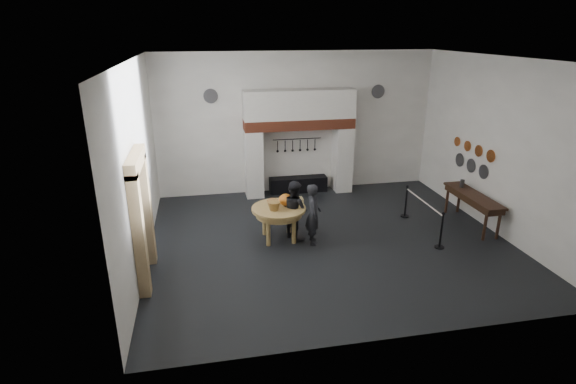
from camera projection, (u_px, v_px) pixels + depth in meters
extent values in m
cube|color=black|center=(329.00, 240.00, 11.59)|extent=(9.00, 8.00, 0.02)
cube|color=silver|center=(335.00, 59.00, 10.05)|extent=(9.00, 8.00, 0.02)
cube|color=white|center=(297.00, 123.00, 14.51)|extent=(9.00, 0.02, 4.50)
cube|color=white|center=(402.00, 222.00, 7.13)|extent=(9.00, 0.02, 4.50)
cube|color=white|center=(137.00, 166.00, 10.01)|extent=(0.02, 8.00, 4.50)
cube|color=white|center=(499.00, 147.00, 11.63)|extent=(0.02, 8.00, 4.50)
cube|color=silver|center=(254.00, 164.00, 14.32)|extent=(0.55, 0.70, 2.15)
cube|color=silver|center=(342.00, 159.00, 14.85)|extent=(0.55, 0.70, 2.15)
cube|color=#9E442B|center=(299.00, 124.00, 14.16)|extent=(3.50, 0.72, 0.32)
cube|color=silver|center=(299.00, 104.00, 13.95)|extent=(3.50, 0.70, 0.90)
cube|color=black|center=(298.00, 184.00, 14.94)|extent=(1.90, 0.45, 0.50)
cylinder|color=black|center=(297.00, 139.00, 14.60)|extent=(1.60, 0.02, 0.02)
cube|color=black|center=(139.00, 225.00, 9.44)|extent=(0.04, 1.10, 2.50)
cube|color=tan|center=(139.00, 237.00, 8.79)|extent=(0.22, 0.30, 2.60)
cube|color=tan|center=(146.00, 210.00, 10.08)|extent=(0.22, 0.30, 2.60)
cube|color=tan|center=(135.00, 161.00, 8.97)|extent=(0.22, 1.70, 0.30)
cube|color=gold|center=(146.00, 182.00, 10.98)|extent=(0.05, 0.34, 0.44)
cylinder|color=#A8894F|center=(279.00, 209.00, 11.37)|extent=(1.51, 1.51, 0.07)
ellipsoid|color=#D65D1E|center=(286.00, 200.00, 11.44)|extent=(0.36, 0.36, 0.31)
cube|color=#E5D089|center=(298.00, 202.00, 11.36)|extent=(0.22, 0.22, 0.24)
cube|color=#F9F895|center=(295.00, 199.00, 11.64)|extent=(0.18, 0.18, 0.20)
cone|color=olive|center=(274.00, 206.00, 11.16)|extent=(0.35, 0.35, 0.22)
ellipsoid|color=olive|center=(273.00, 200.00, 11.64)|extent=(0.31, 0.18, 0.13)
imported|color=black|center=(313.00, 214.00, 11.19)|extent=(0.43, 0.61, 1.57)
imported|color=black|center=(294.00, 210.00, 11.49)|extent=(0.85, 0.93, 1.54)
cube|color=#321E12|center=(473.00, 196.00, 12.18)|extent=(0.55, 2.20, 0.06)
cylinder|color=#46454A|center=(462.00, 184.00, 12.69)|extent=(0.12, 0.12, 0.22)
cylinder|color=#C6662D|center=(491.00, 156.00, 11.91)|extent=(0.03, 0.34, 0.34)
cylinder|color=#C6662D|center=(479.00, 151.00, 12.42)|extent=(0.03, 0.32, 0.32)
cylinder|color=#C6662D|center=(468.00, 146.00, 12.93)|extent=(0.03, 0.30, 0.30)
cylinder|color=#C6662D|center=(457.00, 142.00, 13.43)|extent=(0.03, 0.28, 0.28)
cylinder|color=#4C4C51|center=(483.00, 172.00, 12.27)|extent=(0.03, 0.40, 0.40)
cylinder|color=#4C4C51|center=(471.00, 166.00, 12.82)|extent=(0.03, 0.40, 0.40)
cylinder|color=#4C4C51|center=(460.00, 160.00, 13.37)|extent=(0.03, 0.40, 0.40)
cylinder|color=#4C4C51|center=(211.00, 96.00, 13.66)|extent=(0.44, 0.03, 0.44)
cylinder|color=#4C4C51|center=(378.00, 91.00, 14.63)|extent=(0.44, 0.03, 0.44)
cylinder|color=black|center=(441.00, 231.00, 11.03)|extent=(0.05, 0.05, 0.90)
cylinder|color=black|center=(406.00, 202.00, 12.87)|extent=(0.05, 0.05, 0.90)
cylinder|color=silver|center=(424.00, 202.00, 11.81)|extent=(0.04, 2.00, 0.04)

